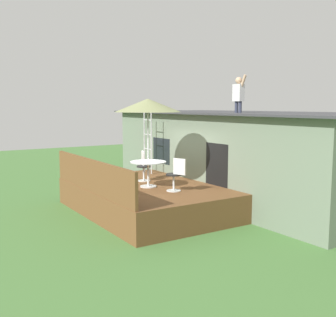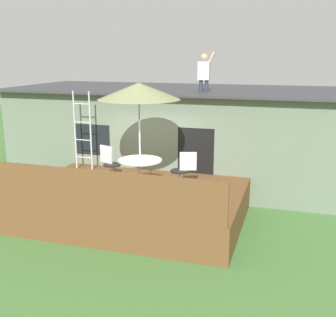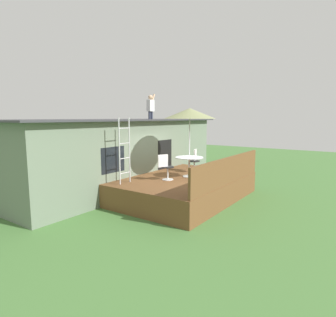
% 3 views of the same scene
% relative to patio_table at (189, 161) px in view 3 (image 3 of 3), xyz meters
% --- Properties ---
extents(ground_plane, '(40.00, 40.00, 0.00)m').
position_rel_patio_table_xyz_m(ground_plane, '(-0.21, 0.18, -1.39)').
color(ground_plane, '#477538').
extents(house, '(10.50, 4.50, 2.93)m').
position_rel_patio_table_xyz_m(house, '(-0.21, 3.78, 0.09)').
color(house, slate).
rests_on(house, ground).
extents(deck, '(5.25, 3.78, 0.80)m').
position_rel_patio_table_xyz_m(deck, '(-0.21, 0.18, -0.99)').
color(deck, brown).
rests_on(deck, ground).
extents(deck_railing, '(5.15, 0.08, 0.90)m').
position_rel_patio_table_xyz_m(deck_railing, '(-0.21, -1.66, -0.14)').
color(deck_railing, brown).
rests_on(deck_railing, deck).
extents(patio_table, '(1.04, 1.04, 0.74)m').
position_rel_patio_table_xyz_m(patio_table, '(0.00, 0.00, 0.00)').
color(patio_table, silver).
rests_on(patio_table, deck).
extents(patio_umbrella, '(1.90, 1.90, 2.54)m').
position_rel_patio_table_xyz_m(patio_umbrella, '(-0.00, -0.00, 1.76)').
color(patio_umbrella, silver).
rests_on(patio_umbrella, deck).
extents(step_ladder, '(0.52, 0.04, 2.20)m').
position_rel_patio_table_xyz_m(step_ladder, '(-2.16, 1.23, 0.51)').
color(step_ladder, silver).
rests_on(step_ladder, deck).
extents(person_figure, '(0.47, 0.20, 1.11)m').
position_rel_patio_table_xyz_m(person_figure, '(0.95, 2.56, 2.15)').
color(person_figure, '#33384C').
rests_on(person_figure, house).
extents(patio_chair_left, '(0.60, 0.44, 0.92)m').
position_rel_patio_table_xyz_m(patio_chair_left, '(-0.96, 0.38, -0.13)').
color(patio_chair_left, silver).
rests_on(patio_chair_left, deck).
extents(patio_chair_right, '(0.61, 0.44, 0.92)m').
position_rel_patio_table_xyz_m(patio_chair_right, '(0.96, 0.32, -0.13)').
color(patio_chair_right, silver).
rests_on(patio_chair_right, deck).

